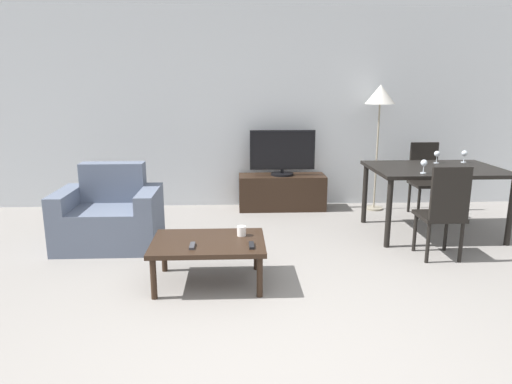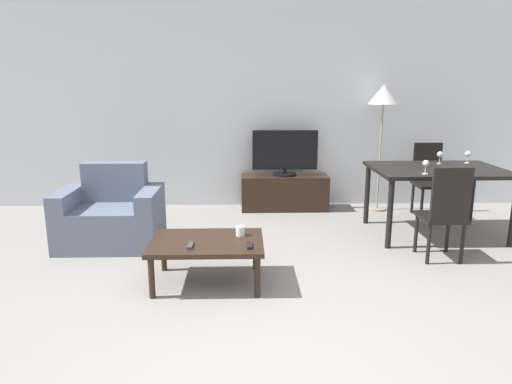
{
  "view_description": "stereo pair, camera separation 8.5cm",
  "coord_description": "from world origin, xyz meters",
  "px_view_note": "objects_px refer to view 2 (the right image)",
  "views": [
    {
      "loc": [
        -0.2,
        -2.35,
        1.67
      ],
      "look_at": [
        0.0,
        1.99,
        0.65
      ],
      "focal_mm": 32.0,
      "sensor_mm": 36.0,
      "label": 1
    },
    {
      "loc": [
        -0.11,
        -2.35,
        1.67
      ],
      "look_at": [
        0.0,
        1.99,
        0.65
      ],
      "focal_mm": 32.0,
      "sensor_mm": 36.0,
      "label": 2
    }
  ],
  "objects_px": {
    "coffee_table": "(207,245)",
    "remote_primary": "(250,245)",
    "dining_table": "(437,175)",
    "wine_glass_right": "(426,164)",
    "cup_white_near": "(240,231)",
    "tv_stand": "(284,192)",
    "wine_glass_center": "(468,155)",
    "remote_secondary": "(190,245)",
    "floor_lamp": "(383,100)",
    "wine_glass_left": "(440,155)",
    "dining_chair_near": "(445,210)",
    "armchair": "(111,217)",
    "dining_chair_far": "(429,176)",
    "tv": "(285,153)"
  },
  "relations": [
    {
      "from": "coffee_table",
      "to": "floor_lamp",
      "type": "distance_m",
      "value": 3.36
    },
    {
      "from": "dining_table",
      "to": "cup_white_near",
      "type": "distance_m",
      "value": 2.49
    },
    {
      "from": "dining_chair_far",
      "to": "tv_stand",
      "type": "bearing_deg",
      "value": 170.36
    },
    {
      "from": "coffee_table",
      "to": "wine_glass_left",
      "type": "bearing_deg",
      "value": 30.49
    },
    {
      "from": "coffee_table",
      "to": "remote_primary",
      "type": "xyz_separation_m",
      "value": [
        0.36,
        -0.16,
        0.05
      ]
    },
    {
      "from": "remote_secondary",
      "to": "dining_table",
      "type": "bearing_deg",
      "value": 28.47
    },
    {
      "from": "floor_lamp",
      "to": "wine_glass_left",
      "type": "bearing_deg",
      "value": -59.21
    },
    {
      "from": "remote_primary",
      "to": "wine_glass_left",
      "type": "distance_m",
      "value": 2.86
    },
    {
      "from": "remote_secondary",
      "to": "wine_glass_left",
      "type": "bearing_deg",
      "value": 31.64
    },
    {
      "from": "armchair",
      "to": "wine_glass_center",
      "type": "height_order",
      "value": "wine_glass_center"
    },
    {
      "from": "remote_primary",
      "to": "wine_glass_right",
      "type": "bearing_deg",
      "value": 30.23
    },
    {
      "from": "floor_lamp",
      "to": "wine_glass_left",
      "type": "height_order",
      "value": "floor_lamp"
    },
    {
      "from": "tv_stand",
      "to": "remote_primary",
      "type": "distance_m",
      "value": 2.61
    },
    {
      "from": "dining_chair_near",
      "to": "wine_glass_center",
      "type": "xyz_separation_m",
      "value": [
        0.72,
        1.12,
        0.36
      ]
    },
    {
      "from": "dining_chair_far",
      "to": "wine_glass_right",
      "type": "xyz_separation_m",
      "value": [
        -0.53,
        -1.17,
        0.36
      ]
    },
    {
      "from": "floor_lamp",
      "to": "cup_white_near",
      "type": "xyz_separation_m",
      "value": [
        -1.86,
        -2.2,
        -1.06
      ]
    },
    {
      "from": "coffee_table",
      "to": "wine_glass_left",
      "type": "relative_size",
      "value": 6.54
    },
    {
      "from": "dining_chair_far",
      "to": "remote_secondary",
      "type": "xyz_separation_m",
      "value": [
        -2.85,
        -2.23,
        -0.12
      ]
    },
    {
      "from": "armchair",
      "to": "dining_chair_far",
      "type": "distance_m",
      "value": 3.98
    },
    {
      "from": "dining_chair_far",
      "to": "wine_glass_right",
      "type": "height_order",
      "value": "dining_chair_far"
    },
    {
      "from": "coffee_table",
      "to": "remote_secondary",
      "type": "distance_m",
      "value": 0.2
    },
    {
      "from": "coffee_table",
      "to": "wine_glass_right",
      "type": "height_order",
      "value": "wine_glass_right"
    },
    {
      "from": "dining_table",
      "to": "dining_chair_near",
      "type": "distance_m",
      "value": 0.88
    },
    {
      "from": "cup_white_near",
      "to": "wine_glass_center",
      "type": "height_order",
      "value": "wine_glass_center"
    },
    {
      "from": "tv",
      "to": "floor_lamp",
      "type": "relative_size",
      "value": 0.52
    },
    {
      "from": "armchair",
      "to": "remote_secondary",
      "type": "relative_size",
      "value": 6.93
    },
    {
      "from": "tv",
      "to": "remote_secondary",
      "type": "xyz_separation_m",
      "value": [
        -0.99,
        -2.54,
        -0.39
      ]
    },
    {
      "from": "tv",
      "to": "wine_glass_left",
      "type": "xyz_separation_m",
      "value": [
        1.74,
        -0.86,
        0.09
      ]
    },
    {
      "from": "cup_white_near",
      "to": "wine_glass_right",
      "type": "xyz_separation_m",
      "value": [
        1.91,
        0.79,
        0.45
      ]
    },
    {
      "from": "armchair",
      "to": "dining_chair_far",
      "type": "height_order",
      "value": "dining_chair_far"
    },
    {
      "from": "wine_glass_left",
      "to": "wine_glass_center",
      "type": "relative_size",
      "value": 1.0
    },
    {
      "from": "wine_glass_center",
      "to": "wine_glass_right",
      "type": "height_order",
      "value": "same"
    },
    {
      "from": "tv_stand",
      "to": "wine_glass_center",
      "type": "relative_size",
      "value": 8.05
    },
    {
      "from": "dining_table",
      "to": "wine_glass_right",
      "type": "xyz_separation_m",
      "value": [
        -0.28,
        -0.35,
        0.18
      ]
    },
    {
      "from": "floor_lamp",
      "to": "wine_glass_right",
      "type": "relative_size",
      "value": 11.5
    },
    {
      "from": "cup_white_near",
      "to": "tv_stand",
      "type": "bearing_deg",
      "value": 75.52
    },
    {
      "from": "wine_glass_center",
      "to": "remote_primary",
      "type": "bearing_deg",
      "value": -146.42
    },
    {
      "from": "remote_secondary",
      "to": "floor_lamp",
      "type": "bearing_deg",
      "value": 47.52
    },
    {
      "from": "floor_lamp",
      "to": "tv",
      "type": "bearing_deg",
      "value": 176.8
    },
    {
      "from": "coffee_table",
      "to": "floor_lamp",
      "type": "xyz_separation_m",
      "value": [
        2.14,
        2.33,
        1.14
      ]
    },
    {
      "from": "coffee_table",
      "to": "floor_lamp",
      "type": "height_order",
      "value": "floor_lamp"
    },
    {
      "from": "tv",
      "to": "remote_secondary",
      "type": "distance_m",
      "value": 2.76
    },
    {
      "from": "remote_primary",
      "to": "wine_glass_left",
      "type": "height_order",
      "value": "wine_glass_left"
    },
    {
      "from": "dining_chair_far",
      "to": "armchair",
      "type": "bearing_deg",
      "value": -164.51
    },
    {
      "from": "remote_primary",
      "to": "wine_glass_center",
      "type": "height_order",
      "value": "wine_glass_center"
    },
    {
      "from": "coffee_table",
      "to": "wine_glass_right",
      "type": "relative_size",
      "value": 6.54
    },
    {
      "from": "tv_stand",
      "to": "floor_lamp",
      "type": "distance_m",
      "value": 1.78
    },
    {
      "from": "dining_chair_near",
      "to": "cup_white_near",
      "type": "xyz_separation_m",
      "value": [
        -1.95,
        -0.32,
        -0.08
      ]
    },
    {
      "from": "dining_table",
      "to": "wine_glass_right",
      "type": "relative_size",
      "value": 9.76
    },
    {
      "from": "tv",
      "to": "remote_secondary",
      "type": "height_order",
      "value": "tv"
    }
  ]
}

